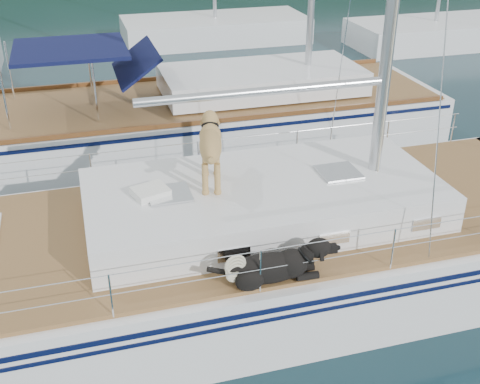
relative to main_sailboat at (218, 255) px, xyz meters
name	(u,v)px	position (x,y,z in m)	size (l,w,h in m)	color
ground	(213,291)	(-0.09, 0.00, -0.68)	(120.00, 120.00, 0.00)	black
main_sailboat	(218,255)	(0.00, 0.00, 0.00)	(12.00, 3.80, 14.01)	white
neighbor_sailboat	(219,116)	(1.54, 6.04, -0.05)	(11.00, 3.50, 13.30)	white
bg_boat_center	(215,30)	(3.91, 16.00, -0.23)	(7.20, 3.00, 11.65)	white
bg_boat_east	(434,34)	(11.91, 13.00, -0.22)	(6.40, 3.00, 11.65)	white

